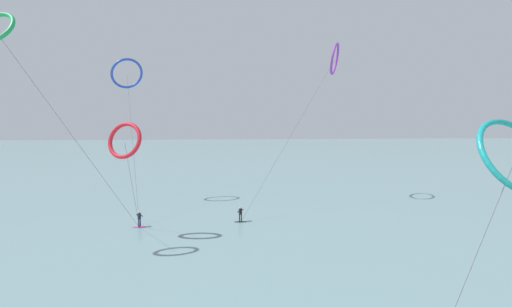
{
  "coord_description": "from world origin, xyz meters",
  "views": [
    {
      "loc": [
        -1.93,
        -4.67,
        10.99
      ],
      "look_at": [
        0.0,
        19.18,
        8.71
      ],
      "focal_mm": 23.23,
      "sensor_mm": 36.0,
      "label": 1
    }
  ],
  "objects": [
    {
      "name": "sea_water",
      "position": [
        0.0,
        104.18,
        0.04
      ],
      "size": [
        400.0,
        200.0,
        0.08
      ],
      "primitive_type": "cube",
      "color": "slate",
      "rests_on": "ground"
    },
    {
      "name": "surfer_charcoal",
      "position": [
        -0.78,
        30.73,
        0.82
      ],
      "size": [
        1.4,
        0.73,
        1.7
      ],
      "rotation": [
        0.0,
        0.0,
        0.78
      ],
      "color": "black",
      "rests_on": "ground"
    },
    {
      "name": "surfer_magenta",
      "position": [
        -11.31,
        29.75,
        0.82
      ],
      "size": [
        1.4,
        0.65,
        1.7
      ],
      "rotation": [
        0.0,
        0.0,
        4.42
      ],
      "color": "#CC288E",
      "rests_on": "ground"
    },
    {
      "name": "kite_crimson",
      "position": [
        -11.41,
        26.2,
        9.33
      ],
      "size": [
        3.78,
        4.87,
        11.06
      ],
      "rotation": [
        0.0,
        0.0,
        5.91
      ],
      "color": "red",
      "rests_on": "ground"
    },
    {
      "name": "kite_cobalt",
      "position": [
        -15.42,
        41.29,
        17.39
      ],
      "size": [
        6.5,
        13.72,
        19.34
      ],
      "rotation": [
        0.0,
        0.0,
        3.76
      ],
      "color": "#2647B7",
      "rests_on": "ground"
    },
    {
      "name": "kite_violet",
      "position": [
        12.45,
        40.37,
        19.55
      ],
      "size": [
        14.66,
        11.85,
        21.72
      ],
      "rotation": [
        0.0,
        0.0,
        4.27
      ],
      "color": "purple",
      "rests_on": "ground"
    }
  ]
}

